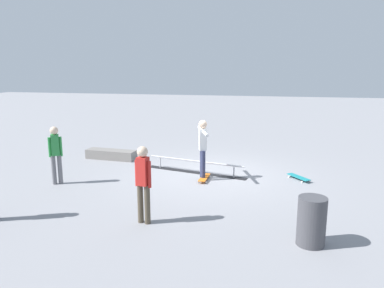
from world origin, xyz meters
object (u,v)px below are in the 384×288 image
at_px(trash_bin, 312,221).
at_px(bystander_red_shirt, 143,180).
at_px(skateboard_main, 204,178).
at_px(grind_rail, 195,167).
at_px(bystander_green_shirt, 56,152).
at_px(loose_skateboard_teal, 299,177).
at_px(skate_ledge, 111,154).
at_px(skater_main, 203,145).

bearing_deg(trash_bin, bystander_red_shirt, -5.02).
relative_size(skateboard_main, bystander_red_shirt, 0.49).
bearing_deg(grind_rail, bystander_green_shirt, 41.77).
bearing_deg(bystander_green_shirt, loose_skateboard_teal, 162.61).
relative_size(skate_ledge, bystander_red_shirt, 1.08).
bearing_deg(bystander_green_shirt, trash_bin, 128.01).
bearing_deg(skater_main, skate_ledge, -135.54).
height_order(skateboard_main, bystander_green_shirt, bystander_green_shirt).
bearing_deg(skateboard_main, skate_ledge, 66.03).
height_order(grind_rail, loose_skateboard_teal, grind_rail).
xyz_separation_m(skateboard_main, bystander_green_shirt, (3.92, 1.17, 0.84)).
relative_size(grind_rail, trash_bin, 3.56).
relative_size(skater_main, trash_bin, 1.90).
height_order(skater_main, trash_bin, skater_main).
distance_m(skater_main, bystander_green_shirt, 4.05).
bearing_deg(skate_ledge, bystander_red_shirt, 120.50).
distance_m(bystander_red_shirt, trash_bin, 3.34).
height_order(skater_main, bystander_red_shirt, skater_main).
bearing_deg(loose_skateboard_teal, skate_ledge, 41.32).
distance_m(skate_ledge, skater_main, 4.05).
relative_size(bystander_red_shirt, loose_skateboard_teal, 2.17).
bearing_deg(skate_ledge, bystander_green_shirt, 84.26).
distance_m(skateboard_main, loose_skateboard_teal, 2.72).
xyz_separation_m(skateboard_main, trash_bin, (-2.59, 3.48, 0.38)).
relative_size(skateboard_main, bystander_green_shirt, 0.50).
bearing_deg(skater_main, grind_rail, -171.99).
bearing_deg(grind_rail, skateboard_main, 133.81).
bearing_deg(skate_ledge, loose_skateboard_teal, 169.46).
relative_size(skater_main, loose_skateboard_teal, 2.29).
xyz_separation_m(skate_ledge, loose_skateboard_teal, (-6.28, 1.17, -0.09)).
bearing_deg(bystander_red_shirt, skate_ledge, -48.25).
bearing_deg(skateboard_main, loose_skateboard_teal, -75.18).
bearing_deg(skateboard_main, bystander_red_shirt, 169.53).
bearing_deg(skateboard_main, trash_bin, -141.30).
bearing_deg(trash_bin, loose_skateboard_teal, -90.82).
xyz_separation_m(bystander_green_shirt, trash_bin, (-6.51, 2.31, -0.46)).
distance_m(skateboard_main, trash_bin, 4.35).
relative_size(grind_rail, skate_ledge, 1.82).
xyz_separation_m(grind_rail, bystander_green_shirt, (3.52, 1.87, 0.74)).
height_order(skate_ledge, skateboard_main, skate_ledge).
distance_m(skater_main, bystander_red_shirt, 3.30).
bearing_deg(skater_main, bystander_green_shirt, -92.32).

